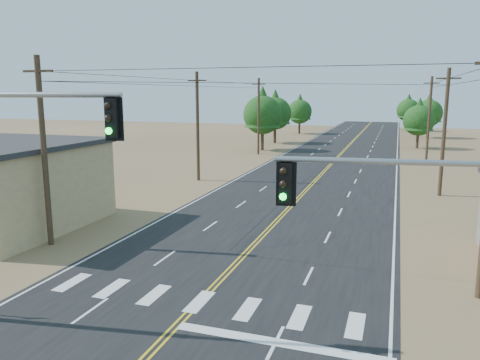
% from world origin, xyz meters
% --- Properties ---
extents(road, '(15.00, 200.00, 0.02)m').
position_xyz_m(road, '(0.00, 30.00, 0.01)').
color(road, black).
rests_on(road, ground).
extents(utility_pole_left_near, '(1.80, 0.30, 10.00)m').
position_xyz_m(utility_pole_left_near, '(-10.50, 12.00, 5.12)').
color(utility_pole_left_near, '#4C3826').
rests_on(utility_pole_left_near, ground).
extents(utility_pole_left_mid, '(1.80, 0.30, 10.00)m').
position_xyz_m(utility_pole_left_mid, '(-10.50, 32.00, 5.12)').
color(utility_pole_left_mid, '#4C3826').
rests_on(utility_pole_left_mid, ground).
extents(utility_pole_left_far, '(1.80, 0.30, 10.00)m').
position_xyz_m(utility_pole_left_far, '(-10.50, 52.00, 5.12)').
color(utility_pole_left_far, '#4C3826').
rests_on(utility_pole_left_far, ground).
extents(utility_pole_right_mid, '(1.80, 0.30, 10.00)m').
position_xyz_m(utility_pole_right_mid, '(10.50, 32.00, 5.12)').
color(utility_pole_right_mid, '#4C3826').
rests_on(utility_pole_right_mid, ground).
extents(utility_pole_right_far, '(1.80, 0.30, 10.00)m').
position_xyz_m(utility_pole_right_far, '(10.50, 52.00, 5.12)').
color(utility_pole_right_far, '#4C3826').
rests_on(utility_pole_right_far, ground).
extents(signal_mast_right, '(5.46, 1.08, 6.69)m').
position_xyz_m(signal_mast_right, '(7.95, 3.87, 4.52)').
color(signal_mast_right, gray).
rests_on(signal_mast_right, ground).
extents(tree_left_near, '(5.47, 5.47, 9.11)m').
position_xyz_m(tree_left_near, '(-11.19, 56.35, 5.58)').
color(tree_left_near, '#3F2D1E').
rests_on(tree_left_near, ground).
extents(tree_left_mid, '(5.24, 5.24, 8.73)m').
position_xyz_m(tree_left_mid, '(-11.88, 66.25, 5.34)').
color(tree_left_mid, '#3F2D1E').
rests_on(tree_left_mid, ground).
extents(tree_left_far, '(4.79, 4.79, 7.98)m').
position_xyz_m(tree_left_far, '(-11.59, 84.83, 4.88)').
color(tree_left_far, '#3F2D1E').
rests_on(tree_left_far, ground).
extents(tree_right_near, '(4.48, 4.48, 7.47)m').
position_xyz_m(tree_right_near, '(9.93, 65.76, 4.57)').
color(tree_right_near, '#3F2D1E').
rests_on(tree_right_near, ground).
extents(tree_right_mid, '(4.87, 4.87, 8.12)m').
position_xyz_m(tree_right_mid, '(12.20, 83.65, 4.97)').
color(tree_right_mid, '#3F2D1E').
rests_on(tree_right_mid, ground).
extents(tree_right_far, '(4.79, 4.79, 7.99)m').
position_xyz_m(tree_right_far, '(9.00, 99.15, 4.89)').
color(tree_right_far, '#3F2D1E').
rests_on(tree_right_far, ground).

